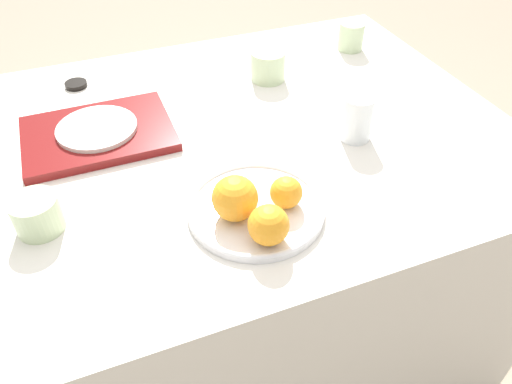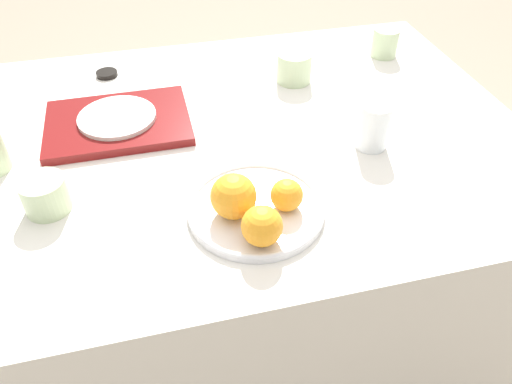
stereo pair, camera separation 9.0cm
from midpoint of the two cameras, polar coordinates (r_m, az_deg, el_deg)
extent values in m
plane|color=gray|center=(1.67, -4.18, -14.88)|extent=(12.00, 12.00, 0.00)
cube|color=silver|center=(1.38, -4.93, -6.25)|extent=(1.30, 0.96, 0.74)
cylinder|color=silver|center=(0.93, -2.77, -2.16)|extent=(0.26, 0.26, 0.01)
torus|color=silver|center=(0.92, -2.78, -1.88)|extent=(0.26, 0.26, 0.01)
sphere|color=orange|center=(0.88, -5.34, -0.84)|extent=(0.08, 0.08, 0.08)
sphere|color=orange|center=(0.84, -1.62, -3.94)|extent=(0.07, 0.07, 0.07)
sphere|color=orange|center=(0.91, 0.65, -0.17)|extent=(0.06, 0.06, 0.06)
cylinder|color=silver|center=(1.10, 9.19, 8.28)|extent=(0.07, 0.07, 0.10)
cube|color=maroon|center=(1.18, -19.70, 6.20)|extent=(0.32, 0.24, 0.02)
cylinder|color=silver|center=(1.17, -19.87, 6.80)|extent=(0.18, 0.18, 0.01)
cylinder|color=#B7CC9E|center=(1.50, 9.07, 17.12)|extent=(0.07, 0.07, 0.08)
cylinder|color=#B7CC9E|center=(0.98, -26.21, -2.45)|extent=(0.08, 0.08, 0.07)
cylinder|color=#B7CC9E|center=(1.32, -0.61, 14.18)|extent=(0.09, 0.09, 0.08)
cylinder|color=black|center=(1.40, -21.67, 11.29)|extent=(0.06, 0.06, 0.01)
camera|label=1|loc=(0.04, -92.87, -2.51)|focal=35.00mm
camera|label=2|loc=(0.04, 87.13, 2.51)|focal=35.00mm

